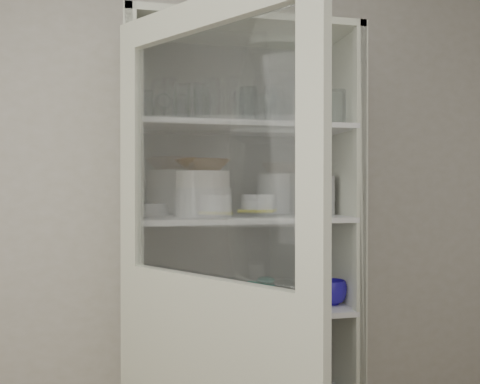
{
  "coord_description": "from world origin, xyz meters",
  "views": [
    {
      "loc": [
        -0.29,
        -0.93,
        1.39
      ],
      "look_at": [
        0.2,
        1.27,
        1.37
      ],
      "focal_mm": 38.0,
      "sensor_mm": 36.0,
      "label": 1
    }
  ],
  "objects_px": {
    "plate_stack_front": "(203,202)",
    "plate_stack_back": "(146,209)",
    "goblet_1": "(193,110)",
    "grey_bowl_stack": "(319,196)",
    "terracotta_bowl": "(203,165)",
    "yellow_trivet": "(258,210)",
    "white_canister": "(159,294)",
    "goblet_3": "(319,113)",
    "teal_jar": "(266,291)",
    "mug_teal": "(256,293)",
    "goblet_2": "(286,113)",
    "glass_platter": "(258,214)",
    "pantry_cabinet": "(237,285)",
    "mug_blue": "(332,292)",
    "measuring_cups": "(203,306)",
    "cream_bowl": "(203,180)",
    "cupboard_door": "(208,347)",
    "white_ramekin": "(258,202)",
    "mug_white": "(313,297)"
  },
  "relations": [
    {
      "from": "plate_stack_front",
      "to": "plate_stack_back",
      "type": "distance_m",
      "value": 0.28
    },
    {
      "from": "grey_bowl_stack",
      "to": "teal_jar",
      "type": "xyz_separation_m",
      "value": [
        -0.24,
        0.04,
        -0.44
      ]
    },
    {
      "from": "glass_platter",
      "to": "yellow_trivet",
      "type": "bearing_deg",
      "value": 0.0
    },
    {
      "from": "plate_stack_front",
      "to": "yellow_trivet",
      "type": "distance_m",
      "value": 0.25
    },
    {
      "from": "cream_bowl",
      "to": "measuring_cups",
      "type": "height_order",
      "value": "cream_bowl"
    },
    {
      "from": "pantry_cabinet",
      "to": "goblet_3",
      "type": "xyz_separation_m",
      "value": [
        0.41,
        0.02,
        0.81
      ]
    },
    {
      "from": "pantry_cabinet",
      "to": "cupboard_door",
      "type": "relative_size",
      "value": 1.05
    },
    {
      "from": "plate_stack_back",
      "to": "terracotta_bowl",
      "type": "xyz_separation_m",
      "value": [
        0.24,
        -0.15,
        0.2
      ]
    },
    {
      "from": "teal_jar",
      "to": "goblet_2",
      "type": "bearing_deg",
      "value": 16.06
    },
    {
      "from": "glass_platter",
      "to": "grey_bowl_stack",
      "type": "bearing_deg",
      "value": 2.04
    },
    {
      "from": "yellow_trivet",
      "to": "mug_blue",
      "type": "distance_m",
      "value": 0.5
    },
    {
      "from": "yellow_trivet",
      "to": "white_ramekin",
      "type": "xyz_separation_m",
      "value": [
        0.0,
        0.0,
        0.04
      ]
    },
    {
      "from": "cream_bowl",
      "to": "mug_teal",
      "type": "xyz_separation_m",
      "value": [
        0.25,
        0.06,
        -0.51
      ]
    },
    {
      "from": "yellow_trivet",
      "to": "measuring_cups",
      "type": "distance_m",
      "value": 0.48
    },
    {
      "from": "mug_blue",
      "to": "white_canister",
      "type": "xyz_separation_m",
      "value": [
        -0.77,
        0.08,
        0.01
      ]
    },
    {
      "from": "plate_stack_front",
      "to": "yellow_trivet",
      "type": "relative_size",
      "value": 1.58
    },
    {
      "from": "goblet_2",
      "to": "mug_teal",
      "type": "bearing_deg",
      "value": -160.74
    },
    {
      "from": "white_ramekin",
      "to": "grey_bowl_stack",
      "type": "xyz_separation_m",
      "value": [
        0.3,
        0.01,
        0.03
      ]
    },
    {
      "from": "glass_platter",
      "to": "white_canister",
      "type": "distance_m",
      "value": 0.56
    },
    {
      "from": "goblet_1",
      "to": "goblet_3",
      "type": "bearing_deg",
      "value": -3.58
    },
    {
      "from": "grey_bowl_stack",
      "to": "teal_jar",
      "type": "relative_size",
      "value": 1.84
    },
    {
      "from": "goblet_1",
      "to": "teal_jar",
      "type": "distance_m",
      "value": 0.9
    },
    {
      "from": "goblet_3",
      "to": "teal_jar",
      "type": "bearing_deg",
      "value": -174.01
    },
    {
      "from": "terracotta_bowl",
      "to": "yellow_trivet",
      "type": "xyz_separation_m",
      "value": [
        0.25,
        0.03,
        -0.2
      ]
    },
    {
      "from": "goblet_3",
      "to": "mug_teal",
      "type": "distance_m",
      "value": 0.9
    },
    {
      "from": "goblet_3",
      "to": "terracotta_bowl",
      "type": "bearing_deg",
      "value": -169.09
    },
    {
      "from": "grey_bowl_stack",
      "to": "goblet_1",
      "type": "bearing_deg",
      "value": 169.04
    },
    {
      "from": "goblet_2",
      "to": "plate_stack_back",
      "type": "distance_m",
      "value": 0.79
    },
    {
      "from": "goblet_2",
      "to": "mug_teal",
      "type": "xyz_separation_m",
      "value": [
        -0.16,
        -0.05,
        -0.83
      ]
    },
    {
      "from": "grey_bowl_stack",
      "to": "white_canister",
      "type": "xyz_separation_m",
      "value": [
        -0.74,
        0.0,
        -0.43
      ]
    },
    {
      "from": "goblet_3",
      "to": "mug_white",
      "type": "relative_size",
      "value": 1.55
    },
    {
      "from": "white_canister",
      "to": "plate_stack_back",
      "type": "bearing_deg",
      "value": 116.99
    },
    {
      "from": "yellow_trivet",
      "to": "white_canister",
      "type": "xyz_separation_m",
      "value": [
        -0.44,
        0.01,
        -0.36
      ]
    },
    {
      "from": "goblet_3",
      "to": "goblet_1",
      "type": "bearing_deg",
      "value": 176.42
    },
    {
      "from": "plate_stack_back",
      "to": "white_ramekin",
      "type": "distance_m",
      "value": 0.51
    },
    {
      "from": "cream_bowl",
      "to": "mug_blue",
      "type": "bearing_deg",
      "value": -3.79
    },
    {
      "from": "cream_bowl",
      "to": "yellow_trivet",
      "type": "xyz_separation_m",
      "value": [
        0.25,
        0.03,
        -0.14
      ]
    },
    {
      "from": "pantry_cabinet",
      "to": "measuring_cups",
      "type": "xyz_separation_m",
      "value": [
        -0.18,
        -0.13,
        -0.06
      ]
    },
    {
      "from": "mug_blue",
      "to": "white_canister",
      "type": "relative_size",
      "value": 1.06
    },
    {
      "from": "goblet_2",
      "to": "white_ramekin",
      "type": "distance_m",
      "value": 0.45
    },
    {
      "from": "plate_stack_back",
      "to": "terracotta_bowl",
      "type": "distance_m",
      "value": 0.34
    },
    {
      "from": "goblet_2",
      "to": "yellow_trivet",
      "type": "bearing_deg",
      "value": -151.74
    },
    {
      "from": "glass_platter",
      "to": "measuring_cups",
      "type": "xyz_separation_m",
      "value": [
        -0.26,
        -0.07,
        -0.39
      ]
    },
    {
      "from": "goblet_1",
      "to": "yellow_trivet",
      "type": "height_order",
      "value": "goblet_1"
    },
    {
      "from": "white_ramekin",
      "to": "mug_teal",
      "type": "relative_size",
      "value": 1.51
    },
    {
      "from": "goblet_3",
      "to": "teal_jar",
      "type": "distance_m",
      "value": 0.88
    },
    {
      "from": "goblet_1",
      "to": "grey_bowl_stack",
      "type": "height_order",
      "value": "goblet_1"
    },
    {
      "from": "teal_jar",
      "to": "yellow_trivet",
      "type": "bearing_deg",
      "value": -134.77
    },
    {
      "from": "cupboard_door",
      "to": "white_ramekin",
      "type": "height_order",
      "value": "cupboard_door"
    },
    {
      "from": "pantry_cabinet",
      "to": "goblet_3",
      "type": "bearing_deg",
      "value": 3.32
    }
  ]
}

